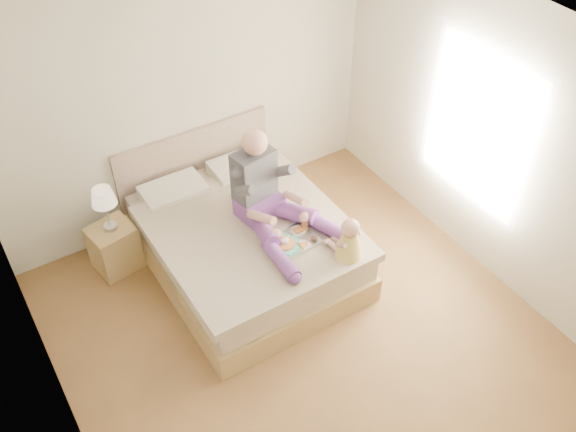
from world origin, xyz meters
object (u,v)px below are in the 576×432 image
nightstand (115,248)px  tray (293,239)px  bed (242,238)px  baby (349,241)px  adult (268,198)px

nightstand → tray: 1.80m
bed → baby: 1.19m
baby → adult: bearing=101.1°
tray → baby: bearing=-58.1°
nightstand → baby: (1.64, -1.55, 0.53)m
nightstand → baby: bearing=-53.1°
baby → bed: bearing=106.1°
bed → baby: bearing=-59.6°
adult → baby: adult is taller
nightstand → adult: (1.28, -0.80, 0.64)m
bed → baby: size_ratio=5.34×
nightstand → adult: size_ratio=0.42×
tray → nightstand: bearing=131.2°
bed → adult: size_ratio=1.84×
bed → tray: 0.68m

